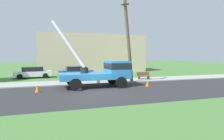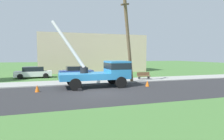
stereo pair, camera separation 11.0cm
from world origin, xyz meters
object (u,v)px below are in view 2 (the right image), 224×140
(parked_sedan_white, at_px, (33,72))
(parked_sedan_blue, at_px, (76,71))
(traffic_cone_behind, at_px, (37,88))
(park_bench, at_px, (144,76))
(traffic_cone_ahead, at_px, (147,83))
(utility_truck, at_px, (104,71))
(leaning_utility_pole, at_px, (128,39))

(parked_sedan_white, bearing_deg, parked_sedan_blue, -3.60)
(traffic_cone_behind, distance_m, park_bench, 12.08)
(traffic_cone_ahead, bearing_deg, park_bench, 67.49)
(parked_sedan_blue, bearing_deg, traffic_cone_ahead, -61.06)
(parked_sedan_blue, distance_m, park_bench, 9.09)
(utility_truck, height_order, traffic_cone_ahead, utility_truck)
(leaning_utility_pole, relative_size, parked_sedan_blue, 1.95)
(utility_truck, xyz_separation_m, parked_sedan_blue, (-1.53, 8.76, -0.70))
(traffic_cone_ahead, relative_size, parked_sedan_blue, 0.12)
(utility_truck, height_order, parked_sedan_white, utility_truck)
(parked_sedan_white, bearing_deg, park_bench, -24.90)
(traffic_cone_ahead, relative_size, parked_sedan_white, 0.12)
(traffic_cone_behind, distance_m, parked_sedan_blue, 10.55)
(traffic_cone_ahead, relative_size, park_bench, 0.35)
(parked_sedan_blue, bearing_deg, traffic_cone_behind, -112.79)
(utility_truck, xyz_separation_m, leaning_utility_pole, (2.77, 0.92, 3.09))
(utility_truck, height_order, parked_sedan_blue, utility_truck)
(parked_sedan_blue, bearing_deg, utility_truck, -80.07)
(traffic_cone_ahead, distance_m, parked_sedan_blue, 11.25)
(parked_sedan_blue, relative_size, park_bench, 2.81)
(leaning_utility_pole, bearing_deg, traffic_cone_ahead, -60.31)
(leaning_utility_pole, xyz_separation_m, park_bench, (2.94, 2.34, -4.03))
(traffic_cone_behind, bearing_deg, utility_truck, 9.64)
(utility_truck, bearing_deg, parked_sedan_blue, 99.93)
(parked_sedan_blue, height_order, park_bench, parked_sedan_blue)
(leaning_utility_pole, distance_m, park_bench, 5.51)
(utility_truck, relative_size, traffic_cone_behind, 12.16)
(leaning_utility_pole, distance_m, parked_sedan_blue, 9.71)
(leaning_utility_pole, xyz_separation_m, parked_sedan_blue, (-4.30, 7.84, -3.78))
(park_bench, bearing_deg, leaning_utility_pole, -141.43)
(park_bench, bearing_deg, traffic_cone_ahead, -112.51)
(parked_sedan_white, xyz_separation_m, park_bench, (12.56, -5.83, -0.25))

